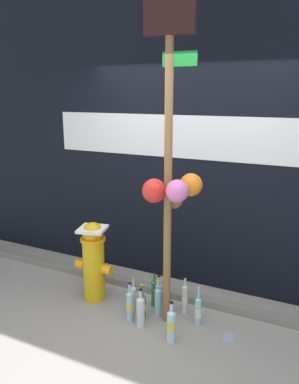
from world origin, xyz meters
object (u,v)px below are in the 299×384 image
memorial_post (171,152)px  bottle_9 (141,311)px  bottle_3 (154,292)px  bottle_7 (171,325)px  bottle_4 (185,299)px  bottle_6 (130,306)px  fire_hydrant (94,259)px  bottle_1 (198,310)px  bottle_8 (159,296)px  bottle_5 (158,300)px  bottle_2 (134,298)px  bottle_0 (142,306)px

memorial_post → bottle_9: (-0.21, -0.20, -1.51)m
bottle_3 → bottle_7: bearing=-50.7°
bottle_4 → bottle_6: bearing=-139.7°
fire_hydrant → bottle_1: (1.17, 0.03, -0.31)m
bottle_3 → bottle_6: (-0.09, -0.36, 0.01)m
bottle_4 → bottle_7: bottle_7 is taller
bottle_7 → bottle_8: size_ratio=1.03×
bottle_5 → bottle_9: bearing=-105.8°
bottle_1 → bottle_2: 0.66m
bottle_2 → bottle_7: bottle_7 is taller
bottle_3 → bottle_5: 0.19m
fire_hydrant → bottle_0: (0.64, -0.12, -0.32)m
memorial_post → bottle_0: 1.56m
fire_hydrant → bottle_2: size_ratio=2.31×
bottle_7 → fire_hydrant: bearing=162.3°
fire_hydrant → bottle_3: size_ratio=2.28×
bottle_0 → bottle_9: bottle_9 is taller
memorial_post → bottle_8: size_ratio=7.82×
bottle_1 → bottle_2: (-0.66, -0.09, 0.01)m
fire_hydrant → bottle_9: size_ratio=2.22×
bottle_1 → bottle_6: size_ratio=0.97×
fire_hydrant → bottle_3: (0.65, 0.15, -0.30)m
bottle_4 → bottle_6: bottle_6 is taller
bottle_7 → bottle_9: (-0.35, 0.09, -0.00)m
fire_hydrant → bottle_9: fire_hydrant is taller
memorial_post → bottle_9: 1.54m
bottle_9 → bottle_2: bearing=132.8°
bottle_8 → memorial_post: bearing=-40.4°
bottle_4 → bottle_2: bearing=-155.8°
bottle_8 → bottle_2: bearing=-142.7°
memorial_post → bottle_5: (-0.14, 0.05, -1.51)m
bottle_6 → bottle_9: size_ratio=1.04×
bottle_5 → bottle_8: bottle_5 is taller
bottle_9 → bottle_4: bearing=53.8°
bottle_5 → bottle_9: (-0.07, -0.25, -0.00)m
bottle_3 → bottle_8: (0.08, -0.05, -0.00)m
bottle_4 → bottle_1: bearing=-33.8°
bottle_7 → bottle_9: bottle_7 is taller
bottle_0 → memorial_post: bearing=13.9°
memorial_post → bottle_1: (0.27, 0.08, -1.53)m
bottle_7 → bottle_8: 0.54m
bottle_0 → bottle_9: 0.14m
fire_hydrant → bottle_1: bearing=1.5°
bottle_1 → bottle_5: (-0.41, -0.03, 0.02)m
bottle_6 → memorial_post: bearing=24.4°
bottle_0 → bottle_6: (-0.09, -0.09, 0.03)m
memorial_post → bottle_3: 1.56m
bottle_3 → bottle_9: bearing=-83.7°
memorial_post → bottle_3: bearing=141.6°
memorial_post → bottle_5: 1.52m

